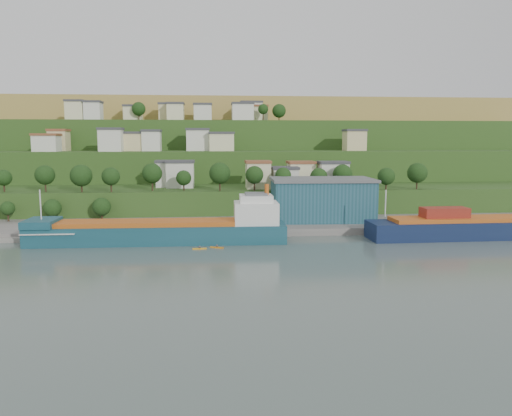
{
  "coord_description": "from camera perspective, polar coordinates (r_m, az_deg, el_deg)",
  "views": [
    {
      "loc": [
        -0.49,
        -118.82,
        26.4
      ],
      "look_at": [
        11.68,
        15.0,
        8.05
      ],
      "focal_mm": 35.0,
      "sensor_mm": 36.0,
      "label": 1
    }
  ],
  "objects": [
    {
      "name": "pebble_beach",
      "position": [
        153.29,
        -25.97,
        -2.94
      ],
      "size": [
        40.0,
        18.0,
        2.4
      ],
      "primitive_type": "cube",
      "color": "slate",
      "rests_on": "ground"
    },
    {
      "name": "cargo_ship_near",
      "position": [
        131.26,
        -10.14,
        -2.75
      ],
      "size": [
        65.87,
        11.42,
        16.89
      ],
      "rotation": [
        0.0,
        0.0,
        -0.02
      ],
      "color": "#133F4A",
      "rests_on": "ground"
    },
    {
      "name": "hillside",
      "position": [
        288.73,
        -5.09,
        2.52
      ],
      "size": [
        360.0,
        210.82,
        96.0
      ],
      "color": "#284719",
      "rests_on": "ground"
    },
    {
      "name": "caravan",
      "position": [
        149.86,
        -23.39,
        -2.05
      ],
      "size": [
        6.02,
        4.37,
        2.59
      ],
      "primitive_type": "cube",
      "rotation": [
        0.0,
        0.0,
        0.42
      ],
      "color": "white",
      "rests_on": "pebble_beach"
    },
    {
      "name": "kayak_yellow",
      "position": [
        122.74,
        -6.47,
        -4.57
      ],
      "size": [
        3.47,
        0.86,
        0.86
      ],
      "rotation": [
        0.0,
        0.0,
        0.08
      ],
      "color": "orange",
      "rests_on": "ground"
    },
    {
      "name": "warehouse",
      "position": [
        154.67,
        7.52,
        1.04
      ],
      "size": [
        31.71,
        20.18,
        12.8
      ],
      "rotation": [
        0.0,
        0.0,
        -0.04
      ],
      "color": "#1C4954",
      "rests_on": "quay"
    },
    {
      "name": "ground",
      "position": [
        121.72,
        -4.86,
        -4.78
      ],
      "size": [
        500.0,
        500.0,
        0.0
      ],
      "primitive_type": "plane",
      "color": "#414F4A",
      "rests_on": "ground"
    },
    {
      "name": "quay",
      "position": [
        150.58,
        2.71,
        -2.33
      ],
      "size": [
        220.0,
        26.0,
        4.0
      ],
      "primitive_type": "cube",
      "color": "slate",
      "rests_on": "ground"
    },
    {
      "name": "dinghy",
      "position": [
        148.36,
        -22.75,
        -2.45
      ],
      "size": [
        4.3,
        1.79,
        0.85
      ],
      "primitive_type": "cube",
      "rotation": [
        0.0,
        0.0,
        -0.05
      ],
      "color": "silver",
      "rests_on": "pebble_beach"
    },
    {
      "name": "kayak_orange",
      "position": [
        123.65,
        -4.49,
        -4.46
      ],
      "size": [
        3.41,
        1.91,
        0.86
      ],
      "rotation": [
        0.0,
        0.0,
        -0.4
      ],
      "color": "orange",
      "rests_on": "ground"
    },
    {
      "name": "cargo_ship_far",
      "position": [
        150.01,
        25.01,
        -2.07
      ],
      "size": [
        61.73,
        11.14,
        16.73
      ],
      "rotation": [
        0.0,
        0.0,
        0.01
      ],
      "color": "#0D193C",
      "rests_on": "ground"
    }
  ]
}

